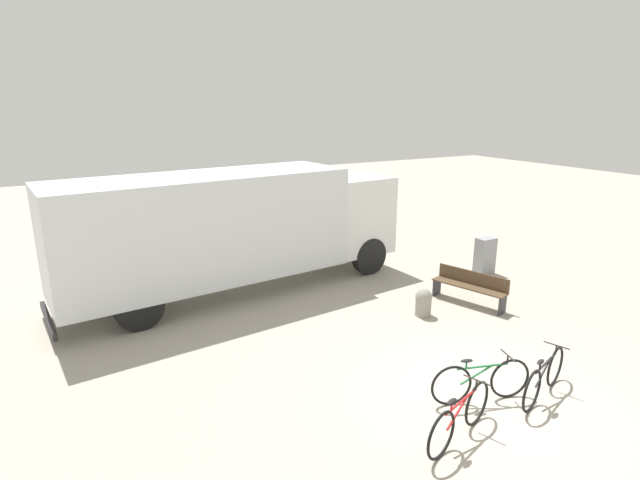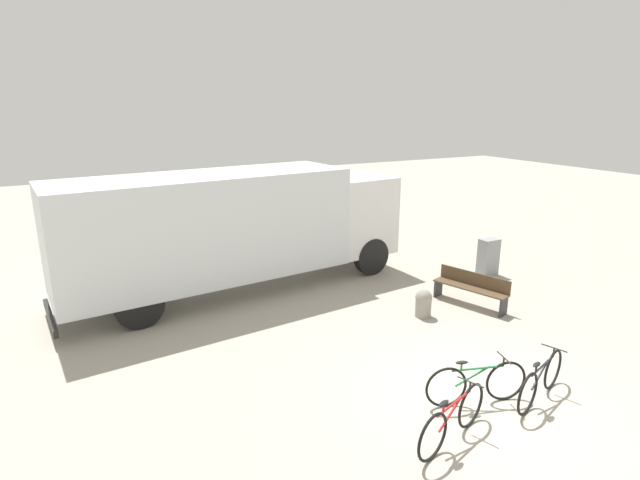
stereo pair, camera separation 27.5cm
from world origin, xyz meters
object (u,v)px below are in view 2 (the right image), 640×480
object	(u,v)px
bicycle_near	(453,419)
bicycle_middle	(476,383)
bollard_near_bench	(423,303)
utility_box	(488,257)
delivery_truck	(236,225)
bicycle_far	(541,380)
park_bench	(471,287)

from	to	relation	value
bicycle_near	bicycle_middle	world-z (taller)	same
bicycle_middle	bollard_near_bench	bearing A→B (deg)	82.24
bollard_near_bench	utility_box	bearing A→B (deg)	22.86
delivery_truck	utility_box	size ratio (longest dim) A/B	8.77
bicycle_near	bicycle_far	size ratio (longest dim) A/B	1.00
bollard_near_bench	bicycle_near	bearing A→B (deg)	-123.41
delivery_truck	bicycle_far	world-z (taller)	delivery_truck
delivery_truck	bicycle_far	bearing A→B (deg)	-74.47
park_bench	bollard_near_bench	bearing A→B (deg)	73.46
delivery_truck	utility_box	distance (m)	7.39
bicycle_middle	bollard_near_bench	size ratio (longest dim) A/B	2.60
bicycle_near	bollard_near_bench	bearing A→B (deg)	38.92
bicycle_near	bicycle_middle	distance (m)	1.19
utility_box	park_bench	bearing A→B (deg)	-144.26
park_bench	utility_box	bearing A→B (deg)	-71.58
delivery_truck	park_bench	world-z (taller)	delivery_truck
bollard_near_bench	delivery_truck	bearing A→B (deg)	131.96
delivery_truck	bollard_near_bench	bearing A→B (deg)	-53.85
bicycle_near	bicycle_middle	xyz separation A→B (m)	(1.04, 0.59, 0.00)
delivery_truck	bollard_near_bench	size ratio (longest dim) A/B	14.17
park_bench	bicycle_far	bearing A→B (deg)	134.71
bicycle_near	park_bench	bearing A→B (deg)	25.93
park_bench	bicycle_middle	xyz separation A→B (m)	(-3.01, -3.27, -0.09)
delivery_truck	utility_box	bearing A→B (deg)	-23.39
bicycle_far	bollard_near_bench	size ratio (longest dim) A/B	2.58
bicycle_near	utility_box	distance (m)	8.13
delivery_truck	bicycle_near	distance (m)	7.72
park_bench	utility_box	size ratio (longest dim) A/B	1.78
bicycle_middle	bicycle_far	size ratio (longest dim) A/B	1.01
park_bench	utility_box	distance (m)	2.56
utility_box	delivery_truck	bearing A→B (deg)	162.41
bicycle_near	bollard_near_bench	xyz separation A→B (m)	(2.53, 3.83, -0.04)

